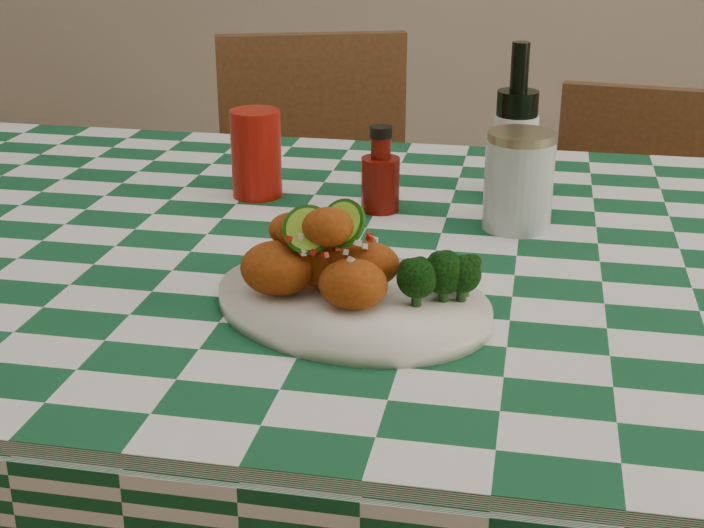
% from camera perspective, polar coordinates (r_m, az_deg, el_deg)
% --- Properties ---
extents(dining_table, '(1.66, 1.06, 0.79)m').
position_cam_1_polar(dining_table, '(1.46, 0.28, -13.44)').
color(dining_table, '#134C2B').
rests_on(dining_table, ground).
extents(plate, '(0.40, 0.36, 0.02)m').
position_cam_1_polar(plate, '(1.08, 0.00, -2.26)').
color(plate, white).
rests_on(plate, dining_table).
extents(fried_chicken_pile, '(0.16, 0.11, 0.10)m').
position_cam_1_polar(fried_chicken_pile, '(1.06, -1.26, 0.73)').
color(fried_chicken_pile, '#9E3F0F').
rests_on(fried_chicken_pile, plate).
extents(broccoli_side, '(0.07, 0.07, 0.06)m').
position_cam_1_polar(broccoli_side, '(1.07, 5.35, -0.61)').
color(broccoli_side, black).
rests_on(broccoli_side, plate).
extents(red_tumbler, '(0.10, 0.10, 0.13)m').
position_cam_1_polar(red_tumbler, '(1.46, -5.59, 6.41)').
color(red_tumbler, '#991008').
rests_on(red_tumbler, dining_table).
extents(ketchup_bottle, '(0.07, 0.07, 0.12)m').
position_cam_1_polar(ketchup_bottle, '(1.39, 1.67, 5.54)').
color(ketchup_bottle, '#630C04').
rests_on(ketchup_bottle, dining_table).
extents(mason_jar, '(0.11, 0.11, 0.13)m').
position_cam_1_polar(mason_jar, '(1.33, 9.67, 4.80)').
color(mason_jar, '#B2BCBA').
rests_on(mason_jar, dining_table).
extents(beer_bottle, '(0.07, 0.07, 0.23)m').
position_cam_1_polar(beer_bottle, '(1.47, 9.55, 8.26)').
color(beer_bottle, black).
rests_on(beer_bottle, dining_table).
extents(wooden_chair_left, '(0.53, 0.55, 0.91)m').
position_cam_1_polar(wooden_chair_left, '(2.11, -1.69, 0.20)').
color(wooden_chair_left, '#472814').
rests_on(wooden_chair_left, ground).
extents(wooden_chair_right, '(0.42, 0.44, 0.83)m').
position_cam_1_polar(wooden_chair_right, '(2.08, 15.91, -2.35)').
color(wooden_chair_right, '#472814').
rests_on(wooden_chair_right, ground).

